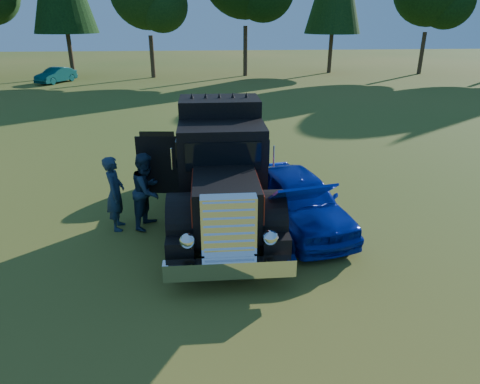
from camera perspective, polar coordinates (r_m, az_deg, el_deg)
name	(u,v)px	position (r m, az deg, el deg)	size (l,w,h in m)	color
ground	(195,243)	(10.20, -5.99, -6.76)	(120.00, 120.00, 0.00)	#305719
diamond_t_truck	(222,172)	(10.85, -2.48, 2.63)	(3.38, 7.16, 3.00)	black
hotrod_coupe	(297,199)	(10.77, 7.67, -0.96)	(2.53, 4.46, 1.89)	#1508B3
spectator_near	(115,193)	(10.87, -16.30, -0.19)	(0.69, 0.45, 1.88)	#1A2A3D
spectator_far	(147,191)	(10.80, -12.26, 0.19)	(0.93, 0.73, 1.92)	navy
distant_teal_car	(56,75)	(37.91, -23.34, 14.10)	(1.24, 3.54, 1.17)	#0A303E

